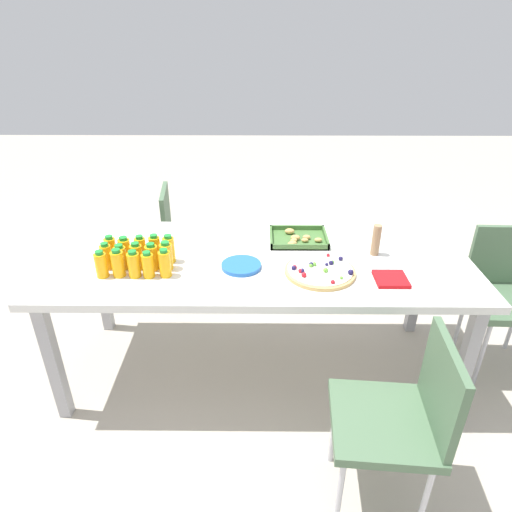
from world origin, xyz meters
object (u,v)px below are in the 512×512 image
object	(u,v)px
juice_bottle_11	(124,250)
fruit_pizza	(319,271)
juice_bottle_2	(133,265)
cardboard_tube	(375,240)
juice_bottle_1	(117,263)
snack_tray	(297,238)
chair_near_right	(402,414)
party_table	(258,267)
juice_bottle_9	(165,256)
plate_stack	(240,266)
juice_bottle_13	(154,249)
juice_bottle_12	(140,250)
chair_end	(506,288)
juice_bottle_6	(120,258)
juice_bottle_7	(136,256)
chair_far_left	(184,234)
juice_bottle_5	(105,256)
juice_bottle_8	(151,257)
napkin_stack	(390,279)
juice_bottle_0	(100,265)
juice_bottle_4	(164,264)
juice_bottle_3	(147,265)
juice_bottle_10	(110,249)
juice_bottle_14	(168,249)

from	to	relation	value
juice_bottle_11	fruit_pizza	distance (m)	0.98
juice_bottle_2	cardboard_tube	size ratio (longest dim) A/B	0.83
juice_bottle_1	juice_bottle_11	xyz separation A→B (m)	(-0.00, 0.14, -0.00)
snack_tray	chair_near_right	bearing A→B (deg)	-71.62
party_table	juice_bottle_9	distance (m)	0.49
juice_bottle_11	plate_stack	distance (m)	0.59
juice_bottle_13	juice_bottle_12	bearing A→B (deg)	-178.77
juice_bottle_2	snack_tray	xyz separation A→B (m)	(0.81, 0.40, -0.05)
chair_end	snack_tray	bearing A→B (deg)	-3.19
snack_tray	juice_bottle_6	bearing A→B (deg)	-159.97
juice_bottle_7	juice_bottle_11	xyz separation A→B (m)	(-0.08, 0.06, 0.00)
snack_tray	plate_stack	xyz separation A→B (m)	(-0.31, -0.31, -0.00)
juice_bottle_13	chair_far_left	bearing A→B (deg)	90.12
cardboard_tube	chair_end	bearing A→B (deg)	4.16
party_table	juice_bottle_5	distance (m)	0.77
juice_bottle_8	napkin_stack	size ratio (longest dim) A/B	0.93
fruit_pizza	juice_bottle_6	bearing A→B (deg)	178.00
juice_bottle_5	juice_bottle_8	size ratio (longest dim) A/B	0.99
juice_bottle_1	juice_bottle_5	bearing A→B (deg)	136.62
juice_bottle_0	juice_bottle_4	distance (m)	0.30
juice_bottle_6	juice_bottle_13	size ratio (longest dim) A/B	0.89
party_table	juice_bottle_13	distance (m)	0.54
juice_bottle_13	napkin_stack	size ratio (longest dim) A/B	1.00
juice_bottle_2	cardboard_tube	world-z (taller)	cardboard_tube
chair_near_right	chair_far_left	xyz separation A→B (m)	(-1.08, 1.60, 0.00)
chair_near_right	cardboard_tube	size ratio (longest dim) A/B	4.97
juice_bottle_3	juice_bottle_9	bearing A→B (deg)	46.65
juice_bottle_0	juice_bottle_10	world-z (taller)	juice_bottle_10
plate_stack	juice_bottle_3	bearing A→B (deg)	-168.24
juice_bottle_4	fruit_pizza	world-z (taller)	juice_bottle_4
juice_bottle_0	juice_bottle_5	bearing A→B (deg)	90.42
plate_stack	chair_far_left	bearing A→B (deg)	116.00
juice_bottle_5	juice_bottle_14	world-z (taller)	juice_bottle_14
chair_near_right	juice_bottle_8	world-z (taller)	juice_bottle_8
juice_bottle_1	juice_bottle_5	distance (m)	0.11
party_table	juice_bottle_0	size ratio (longest dim) A/B	15.91
juice_bottle_12	plate_stack	world-z (taller)	juice_bottle_12
chair_near_right	juice_bottle_2	world-z (taller)	juice_bottle_2
juice_bottle_8	napkin_stack	xyz separation A→B (m)	(1.15, -0.10, -0.06)
juice_bottle_1	cardboard_tube	xyz separation A→B (m)	(1.28, 0.23, 0.02)
juice_bottle_3	juice_bottle_6	xyz separation A→B (m)	(-0.15, 0.07, -0.00)
plate_stack	napkin_stack	size ratio (longest dim) A/B	1.32
juice_bottle_8	juice_bottle_11	bearing A→B (deg)	154.21
juice_bottle_2	juice_bottle_14	xyz separation A→B (m)	(0.14, 0.15, 0.01)
juice_bottle_7	fruit_pizza	size ratio (longest dim) A/B	0.40
juice_bottle_4	snack_tray	xyz separation A→B (m)	(0.67, 0.39, -0.06)
juice_bottle_0	juice_bottle_1	distance (m)	0.08
chair_near_right	juice_bottle_12	size ratio (longest dim) A/B	5.76
juice_bottle_7	juice_bottle_12	distance (m)	0.07
juice_bottle_4	fruit_pizza	bearing A→B (deg)	2.41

